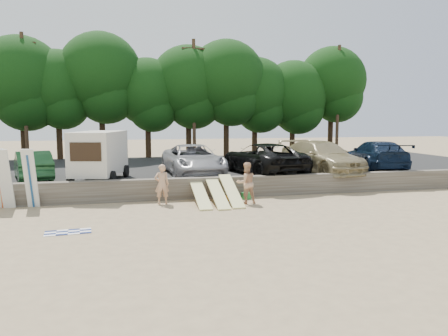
{
  "coord_description": "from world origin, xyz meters",
  "views": [
    {
      "loc": [
        -3.4,
        -17.26,
        3.85
      ],
      "look_at": [
        1.32,
        3.0,
        1.42
      ],
      "focal_mm": 35.0,
      "sensor_mm": 36.0,
      "label": 1
    }
  ],
  "objects_px": {
    "box_trailer": "(99,153)",
    "car_2": "(193,160)",
    "cooler": "(246,196)",
    "car_4": "(321,157)",
    "beachgoer_a": "(162,184)",
    "beachgoer_b": "(246,183)",
    "car_3": "(263,158)",
    "car_5": "(376,155)",
    "car_1": "(33,165)"
  },
  "relations": [
    {
      "from": "car_2",
      "to": "beachgoer_a",
      "type": "relative_size",
      "value": 3.35
    },
    {
      "from": "car_4",
      "to": "beachgoer_b",
      "type": "relative_size",
      "value": 3.33
    },
    {
      "from": "beachgoer_a",
      "to": "car_4",
      "type": "bearing_deg",
      "value": -160.43
    },
    {
      "from": "car_3",
      "to": "box_trailer",
      "type": "bearing_deg",
      "value": -5.75
    },
    {
      "from": "box_trailer",
      "to": "car_4",
      "type": "height_order",
      "value": "box_trailer"
    },
    {
      "from": "car_5",
      "to": "cooler",
      "type": "bearing_deg",
      "value": 36.0
    },
    {
      "from": "car_2",
      "to": "car_4",
      "type": "relative_size",
      "value": 0.97
    },
    {
      "from": "car_5",
      "to": "beachgoer_b",
      "type": "distance_m",
      "value": 11.0
    },
    {
      "from": "car_2",
      "to": "cooler",
      "type": "height_order",
      "value": "car_2"
    },
    {
      "from": "car_2",
      "to": "box_trailer",
      "type": "bearing_deg",
      "value": -170.78
    },
    {
      "from": "beachgoer_a",
      "to": "beachgoer_b",
      "type": "height_order",
      "value": "beachgoer_b"
    },
    {
      "from": "car_4",
      "to": "beachgoer_a",
      "type": "xyz_separation_m",
      "value": [
        -9.36,
        -3.53,
        -0.71
      ]
    },
    {
      "from": "beachgoer_b",
      "to": "cooler",
      "type": "height_order",
      "value": "beachgoer_b"
    },
    {
      "from": "car_3",
      "to": "car_4",
      "type": "xyz_separation_m",
      "value": [
        3.36,
        -0.32,
        0.04
      ]
    },
    {
      "from": "box_trailer",
      "to": "car_1",
      "type": "distance_m",
      "value": 3.44
    },
    {
      "from": "cooler",
      "to": "car_5",
      "type": "bearing_deg",
      "value": 15.86
    },
    {
      "from": "car_3",
      "to": "car_5",
      "type": "relative_size",
      "value": 1.04
    },
    {
      "from": "box_trailer",
      "to": "car_5",
      "type": "height_order",
      "value": "box_trailer"
    },
    {
      "from": "car_1",
      "to": "cooler",
      "type": "relative_size",
      "value": 11.8
    },
    {
      "from": "car_3",
      "to": "car_5",
      "type": "distance_m",
      "value": 7.43
    },
    {
      "from": "box_trailer",
      "to": "beachgoer_a",
      "type": "distance_m",
      "value": 4.47
    },
    {
      "from": "beachgoer_b",
      "to": "cooler",
      "type": "bearing_deg",
      "value": -112.55
    },
    {
      "from": "beachgoer_b",
      "to": "box_trailer",
      "type": "bearing_deg",
      "value": -38.08
    },
    {
      "from": "car_4",
      "to": "beachgoer_b",
      "type": "height_order",
      "value": "car_4"
    },
    {
      "from": "car_1",
      "to": "car_5",
      "type": "bearing_deg",
      "value": 165.57
    },
    {
      "from": "box_trailer",
      "to": "car_2",
      "type": "height_order",
      "value": "box_trailer"
    },
    {
      "from": "beachgoer_a",
      "to": "beachgoer_b",
      "type": "xyz_separation_m",
      "value": [
        3.69,
        -0.7,
        0.04
      ]
    },
    {
      "from": "car_2",
      "to": "beachgoer_b",
      "type": "height_order",
      "value": "car_2"
    },
    {
      "from": "beachgoer_a",
      "to": "cooler",
      "type": "relative_size",
      "value": 4.7
    },
    {
      "from": "car_1",
      "to": "cooler",
      "type": "xyz_separation_m",
      "value": [
        10.04,
        -3.88,
        -1.28
      ]
    },
    {
      "from": "box_trailer",
      "to": "beachgoer_b",
      "type": "bearing_deg",
      "value": -16.51
    },
    {
      "from": "car_2",
      "to": "beachgoer_b",
      "type": "bearing_deg",
      "value": -75.37
    },
    {
      "from": "car_4",
      "to": "beachgoer_a",
      "type": "relative_size",
      "value": 3.47
    },
    {
      "from": "car_1",
      "to": "car_3",
      "type": "height_order",
      "value": "car_3"
    },
    {
      "from": "car_2",
      "to": "car_4",
      "type": "xyz_separation_m",
      "value": [
        7.26,
        -0.8,
        0.07
      ]
    },
    {
      "from": "box_trailer",
      "to": "car_2",
      "type": "relative_size",
      "value": 0.7
    },
    {
      "from": "box_trailer",
      "to": "beachgoer_b",
      "type": "xyz_separation_m",
      "value": [
        6.5,
        -3.97,
        -1.14
      ]
    },
    {
      "from": "box_trailer",
      "to": "car_1",
      "type": "xyz_separation_m",
      "value": [
        -3.27,
        0.87,
        -0.63
      ]
    },
    {
      "from": "cooler",
      "to": "box_trailer",
      "type": "bearing_deg",
      "value": 148.01
    },
    {
      "from": "car_2",
      "to": "beachgoer_a",
      "type": "xyz_separation_m",
      "value": [
        -2.1,
        -4.32,
        -0.64
      ]
    },
    {
      "from": "car_2",
      "to": "car_3",
      "type": "height_order",
      "value": "car_3"
    },
    {
      "from": "car_4",
      "to": "beachgoer_a",
      "type": "distance_m",
      "value": 10.02
    },
    {
      "from": "car_5",
      "to": "beachgoer_b",
      "type": "height_order",
      "value": "car_5"
    },
    {
      "from": "car_1",
      "to": "car_4",
      "type": "distance_m",
      "value": 15.45
    },
    {
      "from": "car_5",
      "to": "car_4",
      "type": "bearing_deg",
      "value": 24.65
    },
    {
      "from": "car_3",
      "to": "beachgoer_a",
      "type": "distance_m",
      "value": 7.15
    },
    {
      "from": "car_4",
      "to": "cooler",
      "type": "bearing_deg",
      "value": -158.72
    },
    {
      "from": "car_2",
      "to": "car_5",
      "type": "distance_m",
      "value": 11.3
    },
    {
      "from": "car_2",
      "to": "beachgoer_a",
      "type": "height_order",
      "value": "car_2"
    },
    {
      "from": "box_trailer",
      "to": "car_4",
      "type": "xyz_separation_m",
      "value": [
        12.17,
        0.26,
        -0.47
      ]
    }
  ]
}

